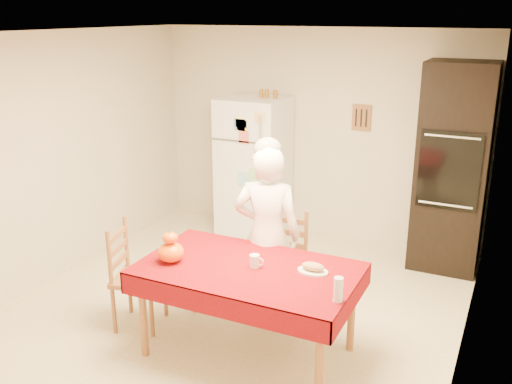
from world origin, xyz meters
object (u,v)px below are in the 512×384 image
Objects in this scene: dining_table at (248,275)px; chair_left at (131,272)px; coffee_mug at (255,261)px; chair_far at (283,258)px; wine_glass at (338,289)px; bread_plate at (313,271)px; refrigerator at (254,168)px; seated_woman at (267,236)px; oven_cabinet at (453,168)px; pumpkin_lower at (171,252)px.

chair_left reaches higher than dining_table.
chair_far is at bearing 95.82° from coffee_mug.
bread_plate is (-0.31, 0.35, -0.08)m from wine_glass.
chair_far is at bearing -56.33° from refrigerator.
seated_woman reaches higher than chair_left.
seated_woman is 0.72m from bread_plate.
coffee_mug is at bearing -64.29° from refrigerator.
coffee_mug is (0.04, 0.03, 0.12)m from dining_table.
dining_table is 1.79× the size of chair_far.
refrigerator is 2.76m from bread_plate.
dining_table is at bearing -116.03° from oven_cabinet.
seated_woman reaches higher than wine_glass.
dining_table is 8.06× the size of pumpkin_lower.
dining_table is 0.13m from coffee_mug.
oven_cabinet reaches higher than seated_woman.
oven_cabinet reaches higher than chair_far.
wine_glass is (0.88, -0.77, 0.04)m from seated_woman.
chair_left is 1.64m from bread_plate.
refrigerator reaches higher than coffee_mug.
refrigerator is at bearing -178.82° from oven_cabinet.
wine_glass is (1.92, -0.19, 0.34)m from chair_left.
dining_table is at bearing 15.45° from pumpkin_lower.
pumpkin_lower is (-0.60, -0.17, 0.15)m from dining_table.
chair_far is 4.50× the size of pumpkin_lower.
bread_plate is (0.49, 0.13, 0.08)m from dining_table.
chair_far is 1.36m from wine_glass.
wine_glass is at bearing -111.10° from chair_left.
oven_cabinet is 12.50× the size of wine_glass.
coffee_mug is at bearing 34.05° from dining_table.
oven_cabinet is (2.28, 0.05, 0.25)m from refrigerator.
chair_far is (-0.04, 0.80, -0.18)m from dining_table.
coffee_mug is (0.08, -0.77, 0.30)m from chair_far.
refrigerator reaches higher than chair_left.
bread_plate is at bearing 15.17° from pumpkin_lower.
bread_plate is at bearing 12.71° from coffee_mug.
pumpkin_lower reaches higher than dining_table.
seated_woman is 0.54m from coffee_mug.
chair_far reaches higher than coffee_mug.
wine_glass is (0.80, -0.22, 0.16)m from dining_table.
refrigerator is 2.62m from coffee_mug.
wine_glass is at bearing -53.88° from chair_far.
oven_cabinet is 3.17m from pumpkin_lower.
refrigerator is 1.00× the size of dining_table.
bread_plate is at bearing -106.90° from oven_cabinet.
refrigerator reaches higher than bread_plate.
refrigerator is at bearing 114.60° from dining_table.
refrigerator is 8.06× the size of pumpkin_lower.
pumpkin_lower is 1.20× the size of wine_glass.
seated_woman is (-0.09, 0.55, 0.12)m from dining_table.
chair_far is 0.89m from bread_plate.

